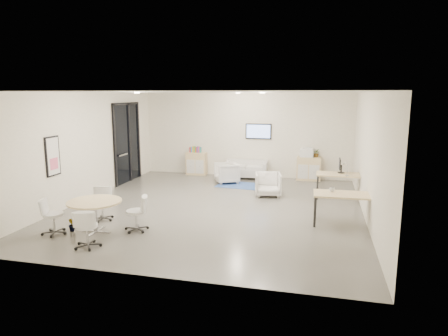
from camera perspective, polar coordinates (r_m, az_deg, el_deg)
name	(u,v)px	position (r m, az deg, el deg)	size (l,w,h in m)	color
room_shell	(215,151)	(11.01, -1.23, 2.45)	(9.60, 10.60, 4.80)	#595751
glass_door	(127,140)	(14.78, -13.66, 3.85)	(0.09, 1.90, 2.85)	black
artwork	(53,156)	(11.33, -23.27, 1.54)	(0.05, 0.54, 1.04)	black
wall_tv	(258,131)	(15.24, 4.94, 5.24)	(0.98, 0.06, 0.58)	black
ceiling_spots	(216,93)	(11.76, -1.16, 10.69)	(3.14, 4.14, 0.03)	#FFEAC6
sideboard_left	(197,164)	(15.77, -3.94, 0.63)	(0.79, 0.41, 0.88)	#DAB983
sideboard_right	(309,169)	(15.05, 12.01, -0.08)	(0.87, 0.42, 0.87)	#DAB983
books	(195,150)	(15.70, -4.10, 2.63)	(0.46, 0.14, 0.22)	red
printer	(307,152)	(14.96, 11.80, 2.18)	(0.54, 0.47, 0.34)	white
loveseat	(246,170)	(15.15, 3.23, -0.25)	(1.62, 0.91, 0.58)	silver
blue_rug	(241,185)	(13.95, 2.40, -2.48)	(1.59, 1.06, 0.01)	#33569C
armchair_left	(227,172)	(14.28, 0.38, -0.57)	(0.77, 0.72, 0.79)	silver
armchair_right	(268,183)	(12.55, 6.30, -2.17)	(0.78, 0.73, 0.80)	silver
desk_rear	(341,176)	(12.61, 16.38, -1.15)	(1.47, 0.74, 0.77)	#DAB983
desk_front	(345,197)	(10.07, 16.96, -3.99)	(1.53, 0.80, 0.78)	#DAB983
monitor	(340,165)	(12.69, 16.25, 0.38)	(0.20, 0.50, 0.44)	black
round_table	(95,204)	(9.62, -18.01, -4.97)	(1.23, 1.23, 0.75)	#DAB983
meeting_chairs	(95,215)	(9.69, -17.92, -6.42)	(2.47, 2.47, 0.82)	white
plant_cabinet	(317,154)	(14.95, 13.09, 1.97)	(0.28, 0.31, 0.24)	#3F7F3F
plant_floor	(73,228)	(10.02, -20.82, -8.06)	(0.18, 0.33, 0.15)	#3F7F3F
cup	(332,189)	(10.14, 15.19, -2.96)	(0.13, 0.10, 0.13)	white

